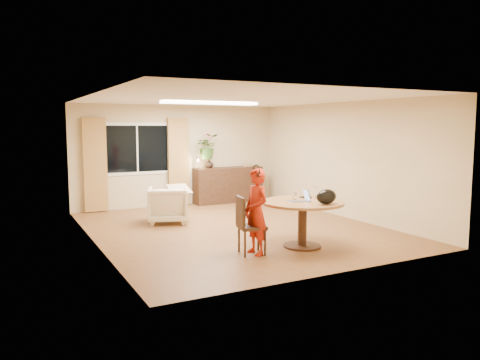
{
  "coord_description": "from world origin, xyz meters",
  "views": [
    {
      "loc": [
        -4.21,
        -8.29,
        2.07
      ],
      "look_at": [
        0.0,
        -0.2,
        1.01
      ],
      "focal_mm": 35.0,
      "sensor_mm": 36.0,
      "label": 1
    }
  ],
  "objects_px": {
    "armchair": "(168,205)",
    "dining_table": "(303,211)",
    "child": "(256,212)",
    "sideboard": "(228,185)",
    "dining_chair": "(252,225)"
  },
  "relations": [
    {
      "from": "armchair",
      "to": "child",
      "type": "bearing_deg",
      "value": 118.97
    },
    {
      "from": "child",
      "to": "armchair",
      "type": "height_order",
      "value": "child"
    },
    {
      "from": "child",
      "to": "sideboard",
      "type": "relative_size",
      "value": 0.73
    },
    {
      "from": "dining_table",
      "to": "armchair",
      "type": "xyz_separation_m",
      "value": [
        -1.37,
        3.02,
        -0.24
      ]
    },
    {
      "from": "child",
      "to": "sideboard",
      "type": "distance_m",
      "value": 5.21
    },
    {
      "from": "armchair",
      "to": "dining_table",
      "type": "bearing_deg",
      "value": 134.95
    },
    {
      "from": "dining_table",
      "to": "sideboard",
      "type": "xyz_separation_m",
      "value": [
        0.95,
        4.83,
        -0.15
      ]
    },
    {
      "from": "sideboard",
      "to": "dining_chair",
      "type": "bearing_deg",
      "value": -111.78
    },
    {
      "from": "child",
      "to": "dining_table",
      "type": "bearing_deg",
      "value": 85.3
    },
    {
      "from": "dining_table",
      "to": "child",
      "type": "xyz_separation_m",
      "value": [
        -0.92,
        -0.02,
        0.07
      ]
    },
    {
      "from": "sideboard",
      "to": "child",
      "type": "bearing_deg",
      "value": -111.03
    },
    {
      "from": "child",
      "to": "armchair",
      "type": "relative_size",
      "value": 1.64
    },
    {
      "from": "armchair",
      "to": "sideboard",
      "type": "relative_size",
      "value": 0.45
    },
    {
      "from": "dining_chair",
      "to": "sideboard",
      "type": "bearing_deg",
      "value": 79.11
    },
    {
      "from": "dining_chair",
      "to": "child",
      "type": "height_order",
      "value": "child"
    }
  ]
}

